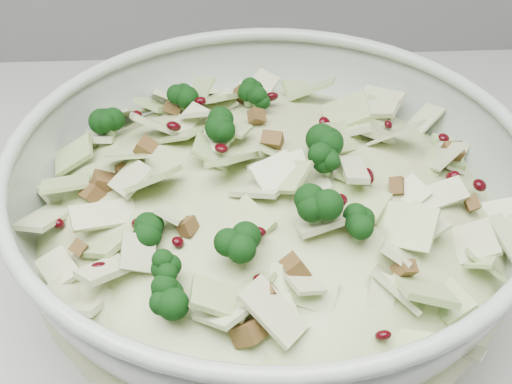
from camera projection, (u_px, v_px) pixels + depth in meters
mixing_bowl at (270, 229)px, 0.48m from camera, size 0.45×0.45×0.14m
salad at (270, 204)px, 0.47m from camera, size 0.32×0.32×0.14m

